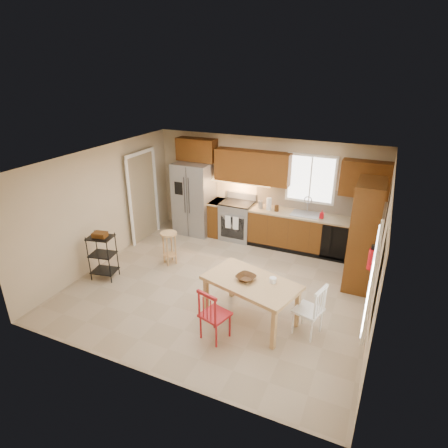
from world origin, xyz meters
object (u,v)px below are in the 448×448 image
range_stove (237,221)px  bar_stool (170,248)px  pantry (364,235)px  table_bowl (246,280)px  soap_bottle (322,214)px  refrigerator (194,198)px  utility_cart (103,257)px  dining_table (251,301)px  table_jar (273,281)px  chair_red (215,314)px  chair_white (308,309)px  fire_extinguisher (372,259)px

range_stove → bar_stool: bearing=-115.1°
pantry → table_bowl: pantry is taller
soap_bottle → bar_stool: 3.40m
refrigerator → soap_bottle: size_ratio=9.53×
pantry → utility_cart: size_ratio=2.20×
dining_table → table_jar: size_ratio=11.94×
utility_cart → soap_bottle: bearing=25.1°
refrigerator → soap_bottle: (3.18, -0.02, 0.09)m
soap_bottle → table_jar: bearing=-95.3°
table_bowl → chair_red: bearing=-111.4°
soap_bottle → utility_cart: soap_bottle is taller
dining_table → bar_stool: bearing=169.4°
soap_bottle → chair_white: bearing=-82.7°
soap_bottle → bar_stool: (-2.87, -1.71, -0.63)m
table_jar → fire_extinguisher: bearing=29.9°
range_stove → chair_red: bearing=-73.1°
range_stove → table_bowl: 3.24m
table_jar → bar_stool: table_jar is taller
range_stove → bar_stool: 1.99m
refrigerator → range_stove: 1.24m
range_stove → utility_cart: utility_cart is taller
bar_stool → utility_cart: utility_cart is taller
refrigerator → table_bowl: 3.81m
fire_extinguisher → table_bowl: size_ratio=1.16×
soap_bottle → pantry: 1.31m
soap_bottle → utility_cart: bearing=-143.7°
soap_bottle → chair_white: (0.36, -2.80, -0.55)m
range_stove → soap_bottle: bearing=-2.4°
dining_table → range_stove: bearing=132.0°
table_jar → range_stove: bearing=122.0°
soap_bottle → pantry: size_ratio=0.09×
soap_bottle → utility_cart: (-3.77, -2.77, -0.52)m
refrigerator → dining_table: bearing=-48.0°
dining_table → table_jar: (0.34, 0.10, 0.41)m
soap_bottle → bar_stool: bearing=-149.2°
chair_white → table_bowl: chair_white is taller
chair_red → table_bowl: (0.25, 0.65, 0.31)m
chair_red → bar_stool: (-1.93, 1.79, -0.08)m
refrigerator → utility_cart: size_ratio=1.90×
chair_white → table_bowl: bearing=108.7°
chair_red → dining_table: bearing=77.6°
pantry → chair_red: 3.27m
chair_white → bar_stool: chair_white is taller
chair_red → chair_white: 1.48m
range_stove → chair_red: (1.09, -3.59, -0.01)m
refrigerator → dining_table: 3.91m
table_bowl → table_jar: size_ratio=2.42×
refrigerator → chair_white: size_ratio=2.02×
pantry → utility_cart: (-4.72, -1.87, -0.57)m
utility_cart → refrigerator: bearing=67.0°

